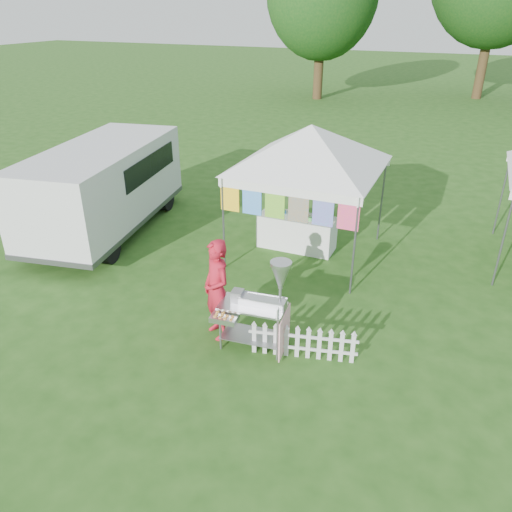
% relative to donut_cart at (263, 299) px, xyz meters
% --- Properties ---
extents(ground, '(120.00, 120.00, 0.00)m').
position_rel_donut_cart_xyz_m(ground, '(-0.48, 0.30, -0.99)').
color(ground, '#244E16').
rests_on(ground, ground).
extents(canopy_main, '(4.24, 4.24, 3.45)m').
position_rel_donut_cart_xyz_m(canopy_main, '(-0.48, 3.80, 1.99)').
color(canopy_main, '#59595E').
rests_on(canopy_main, ground).
extents(donut_cart, '(1.21, 0.94, 1.69)m').
position_rel_donut_cart_xyz_m(donut_cart, '(0.00, 0.00, 0.00)').
color(donut_cart, gray).
rests_on(donut_cart, ground).
extents(vendor, '(0.80, 0.75, 1.83)m').
position_rel_donut_cart_xyz_m(vendor, '(-0.88, 0.08, -0.08)').
color(vendor, red).
rests_on(vendor, ground).
extents(cargo_van, '(2.97, 5.51, 2.17)m').
position_rel_donut_cart_xyz_m(cargo_van, '(-5.61, 3.18, 0.18)').
color(cargo_van, silver).
rests_on(cargo_van, ground).
extents(picket_fence, '(1.76, 0.44, 0.56)m').
position_rel_donut_cart_xyz_m(picket_fence, '(0.70, 0.04, -0.71)').
color(picket_fence, silver).
rests_on(picket_fence, ground).
extents(display_table, '(1.80, 0.70, 0.80)m').
position_rel_donut_cart_xyz_m(display_table, '(-0.77, 3.97, -0.59)').
color(display_table, white).
rests_on(display_table, ground).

